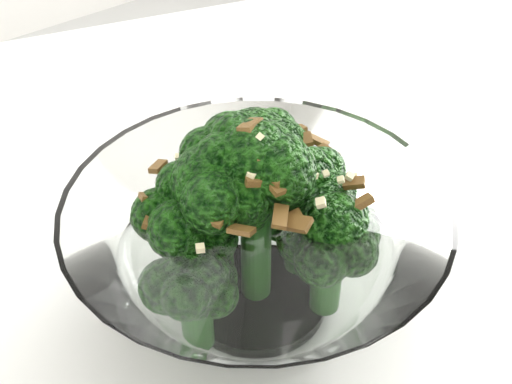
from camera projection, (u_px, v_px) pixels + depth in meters
table at (299, 275)px, 0.63m from camera, size 1.38×1.12×0.75m
broccoli_dish at (255, 242)px, 0.48m from camera, size 0.25×0.25×0.16m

